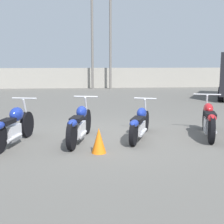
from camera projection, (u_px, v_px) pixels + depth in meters
The scene contains 9 objects.
ground_plane at pixel (112, 137), 7.88m from camera, with size 60.00×60.00×0.00m, color #5B5954.
fence_back at pixel (94, 78), 21.78m from camera, with size 40.00×0.04×1.40m.
light_pole_left at pixel (110, 19), 20.49m from camera, with size 0.70×0.35×7.88m.
light_pole_right at pixel (92, 14), 20.40m from camera, with size 0.70×0.35×8.45m.
motorcycle_slot_0 at pixel (13, 126), 7.08m from camera, with size 0.76×2.08×1.02m.
motorcycle_slot_1 at pixel (80, 124), 7.40m from camera, with size 0.76×2.19×1.01m.
motorcycle_slot_2 at pixel (140, 123), 7.69m from camera, with size 0.96×2.01×0.93m.
motorcycle_slot_3 at pixel (209, 120), 7.84m from camera, with size 0.85×2.01×1.03m.
traffic_cone_far at pixel (99, 141), 6.50m from camera, with size 0.31×0.31×0.53m.
Camera 1 is at (-0.69, -7.64, 1.92)m, focal length 50.00 mm.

